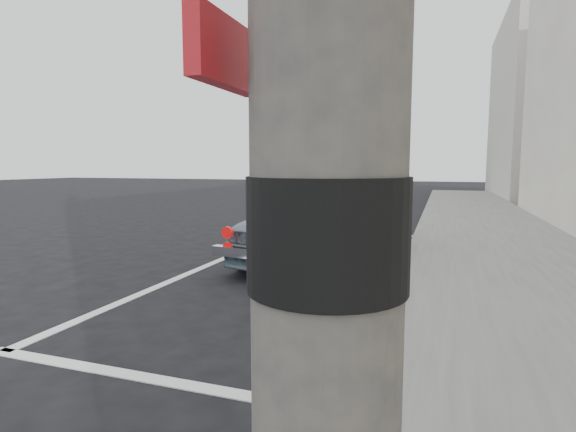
# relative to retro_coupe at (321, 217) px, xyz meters

# --- Properties ---
(ground) EXTENTS (80.00, 80.00, 0.00)m
(ground) POSITION_rel_retro_coupe_xyz_m (-0.51, -3.80, -0.65)
(ground) COLOR black
(ground) RESTS_ON ground
(sidewalk) EXTENTS (2.80, 40.00, 0.15)m
(sidewalk) POSITION_rel_retro_coupe_xyz_m (2.69, -1.80, -0.57)
(sidewalk) COLOR slate
(sidewalk) RESTS_ON ground
(building_far) EXTENTS (3.50, 10.00, 8.00)m
(building_far) POSITION_rel_retro_coupe_xyz_m (5.84, 16.20, 3.35)
(building_far) COLOR #BAB3A9
(building_far) RESTS_ON ground
(pline_rear) EXTENTS (3.00, 0.12, 0.01)m
(pline_rear) POSITION_rel_retro_coupe_xyz_m (-0.01, -4.30, -0.65)
(pline_rear) COLOR silver
(pline_rear) RESTS_ON ground
(pline_front) EXTENTS (3.00, 0.12, 0.01)m
(pline_front) POSITION_rel_retro_coupe_xyz_m (-0.01, 2.70, -0.65)
(pline_front) COLOR silver
(pline_front) RESTS_ON ground
(pline_side) EXTENTS (0.12, 7.00, 0.01)m
(pline_side) POSITION_rel_retro_coupe_xyz_m (-1.41, -0.80, -0.65)
(pline_side) COLOR silver
(pline_side) RESTS_ON ground
(retro_coupe) EXTENTS (1.97, 3.93, 1.28)m
(retro_coupe) POSITION_rel_retro_coupe_xyz_m (0.00, 0.00, 0.00)
(retro_coupe) COLOR slate
(retro_coupe) RESTS_ON ground
(cat) EXTENTS (0.31, 0.53, 0.29)m
(cat) POSITION_rel_retro_coupe_xyz_m (-0.17, -1.74, -0.52)
(cat) COLOR #64594C
(cat) RESTS_ON ground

